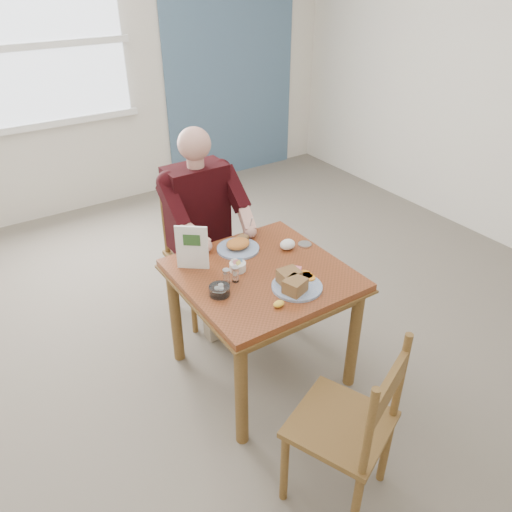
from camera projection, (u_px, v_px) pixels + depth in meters
floor at (262, 369)px, 3.21m from camera, size 6.00×6.00×0.00m
wall_back at (82, 65)px, 4.62m from camera, size 5.50×0.00×5.50m
accent_panel at (231, 49)px, 5.35m from camera, size 1.60×0.02×2.80m
lemon_wedge at (279, 304)px, 2.53m from camera, size 0.07×0.06×0.03m
napkin at (287, 244)px, 3.02m from camera, size 0.11×0.09×0.06m
metal_dish at (305, 244)px, 3.07m from camera, size 0.10×0.10×0.01m
window at (32, 46)px, 4.30m from camera, size 1.72×0.04×1.42m
table at (262, 288)px, 2.88m from camera, size 0.92×0.92×0.75m
chair_far at (199, 252)px, 3.53m from camera, size 0.42×0.42×0.95m
chair_near at (350, 427)px, 2.23m from camera, size 0.55×0.55×0.95m
diner at (202, 215)px, 3.29m from camera, size 0.53×0.56×1.39m
near_plate at (295, 283)px, 2.66m from camera, size 0.32×0.32×0.09m
far_plate at (238, 245)px, 3.02m from camera, size 0.34×0.34×0.07m
caddy at (238, 267)px, 2.82m from camera, size 0.11×0.11×0.07m
shakers at (231, 275)px, 2.70m from camera, size 0.10×0.05×0.09m
creamer at (219, 290)px, 2.62m from camera, size 0.12×0.12×0.05m
menu at (192, 247)px, 2.78m from camera, size 0.15×0.12×0.27m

